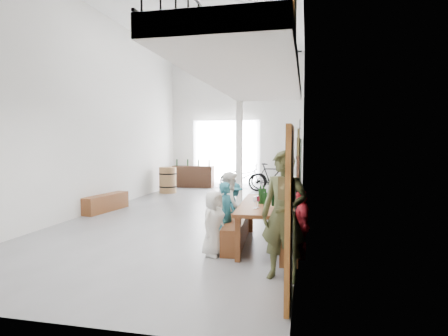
% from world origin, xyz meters
% --- Properties ---
extents(floor, '(12.00, 12.00, 0.00)m').
position_xyz_m(floor, '(0.00, 0.00, 0.00)').
color(floor, slate).
rests_on(floor, ground).
extents(room_walls, '(12.00, 12.00, 12.00)m').
position_xyz_m(room_walls, '(0.00, 0.00, 3.55)').
color(room_walls, white).
rests_on(room_walls, ground).
extents(gateway_portal, '(2.80, 0.08, 2.80)m').
position_xyz_m(gateway_portal, '(-0.40, 5.94, 1.40)').
color(gateway_portal, white).
rests_on(gateway_portal, ground).
extents(right_wall_decor, '(0.07, 8.28, 5.07)m').
position_xyz_m(right_wall_decor, '(2.70, -1.87, 1.74)').
color(right_wall_decor, '#9C5720').
rests_on(right_wall_decor, ground).
extents(balcony, '(1.52, 5.62, 4.00)m').
position_xyz_m(balcony, '(1.98, -3.13, 2.96)').
color(balcony, white).
rests_on(balcony, ground).
extents(tasting_table, '(1.06, 2.38, 0.79)m').
position_xyz_m(tasting_table, '(2.20, -2.56, 0.71)').
color(tasting_table, brown).
rests_on(tasting_table, ground).
extents(bench_inner, '(0.45, 2.03, 0.46)m').
position_xyz_m(bench_inner, '(1.61, -2.46, 0.23)').
color(bench_inner, brown).
rests_on(bench_inner, ground).
extents(bench_wall, '(0.44, 2.19, 0.50)m').
position_xyz_m(bench_wall, '(2.57, -2.65, 0.25)').
color(bench_wall, brown).
rests_on(bench_wall, ground).
extents(tableware, '(0.28, 1.52, 0.35)m').
position_xyz_m(tableware, '(2.13, -2.72, 0.93)').
color(tableware, black).
rests_on(tableware, tasting_table).
extents(side_bench, '(0.57, 1.67, 0.46)m').
position_xyz_m(side_bench, '(-2.50, -0.07, 0.23)').
color(side_bench, brown).
rests_on(side_bench, ground).
extents(oak_barrel, '(0.66, 0.66, 0.96)m').
position_xyz_m(oak_barrel, '(-2.17, 3.81, 0.48)').
color(oak_barrel, olive).
rests_on(oak_barrel, ground).
extents(serving_counter, '(1.71, 0.48, 0.90)m').
position_xyz_m(serving_counter, '(-1.75, 5.65, 0.45)').
color(serving_counter, '#321C12').
rests_on(serving_counter, ground).
extents(counter_bottles, '(1.47, 0.10, 0.28)m').
position_xyz_m(counter_bottles, '(-1.75, 5.63, 1.04)').
color(counter_bottles, black).
rests_on(counter_bottles, serving_counter).
extents(guest_left_a, '(0.53, 0.63, 1.10)m').
position_xyz_m(guest_left_a, '(1.38, -3.34, 0.55)').
color(guest_left_a, white).
rests_on(guest_left_a, ground).
extents(guest_left_b, '(0.38, 0.49, 1.18)m').
position_xyz_m(guest_left_b, '(1.49, -2.80, 0.59)').
color(guest_left_b, '#226271').
rests_on(guest_left_b, ground).
extents(guest_left_c, '(0.60, 0.72, 1.33)m').
position_xyz_m(guest_left_c, '(1.44, -2.24, 0.66)').
color(guest_left_c, white).
rests_on(guest_left_c, ground).
extents(guest_left_d, '(0.46, 0.72, 1.05)m').
position_xyz_m(guest_left_d, '(1.40, -1.63, 0.52)').
color(guest_left_d, '#226271').
rests_on(guest_left_d, ground).
extents(guest_right_a, '(0.40, 0.70, 1.13)m').
position_xyz_m(guest_right_a, '(2.82, -3.18, 0.56)').
color(guest_right_a, red).
rests_on(guest_right_a, ground).
extents(guest_right_b, '(0.51, 1.12, 1.17)m').
position_xyz_m(guest_right_b, '(2.72, -2.54, 0.58)').
color(guest_right_b, black).
rests_on(guest_right_b, ground).
extents(guest_right_c, '(0.51, 0.65, 1.15)m').
position_xyz_m(guest_right_c, '(2.69, -1.86, 0.58)').
color(guest_right_c, white).
rests_on(guest_right_c, ground).
extents(host_standing, '(0.75, 0.61, 1.79)m').
position_xyz_m(host_standing, '(2.60, -4.20, 0.90)').
color(host_standing, '#454929').
rests_on(host_standing, ground).
extents(potted_plant, '(0.41, 0.37, 0.40)m').
position_xyz_m(potted_plant, '(2.45, 0.94, 0.20)').
color(potted_plant, '#1D5423').
rests_on(potted_plant, ground).
extents(bicycle_near, '(1.97, 0.87, 1.00)m').
position_xyz_m(bicycle_near, '(0.40, 5.60, 0.50)').
color(bicycle_near, black).
rests_on(bicycle_near, ground).
extents(bicycle_far, '(1.83, 0.57, 1.09)m').
position_xyz_m(bicycle_far, '(1.60, 4.90, 0.54)').
color(bicycle_far, black).
rests_on(bicycle_far, ground).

